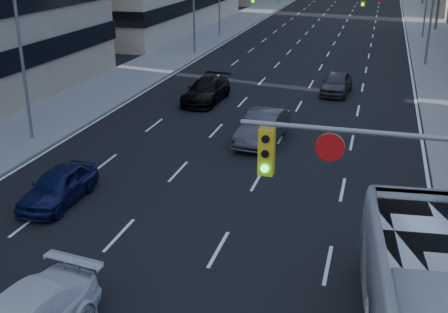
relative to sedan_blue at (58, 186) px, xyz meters
name	(u,v)px	position (x,y,z in m)	size (l,w,h in m)	color
signal_near_right	(418,202)	(12.65, -5.83, 3.63)	(6.59, 0.33, 6.00)	slate
signal_far_left	(219,6)	(-2.48, 31.17, 3.60)	(6.09, 0.33, 6.00)	slate
signal_far_right	(401,11)	(12.88, 31.17, 3.60)	(6.09, 0.33, 6.00)	slate
streetlight_left_near	(23,42)	(-5.14, 6.17, 4.35)	(2.03, 0.22, 9.00)	slate
sedan_blue	(58,186)	(0.00, 0.00, 0.00)	(1.65, 4.11, 1.40)	#0E143A
sedan_grey_center	(263,127)	(6.18, 9.12, 0.08)	(1.66, 4.75, 1.57)	#3A3A3D
sedan_black_far	(206,91)	(1.15, 15.67, 0.04)	(2.06, 5.08, 1.47)	black
sedan_grey_right	(337,83)	(8.95, 19.99, 0.02)	(1.71, 4.25, 1.45)	#343437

